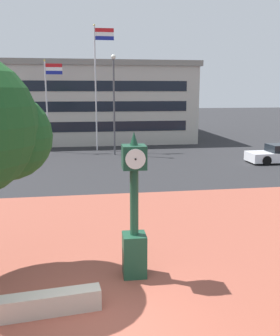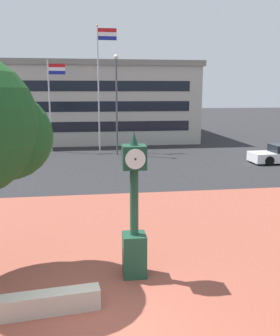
{
  "view_description": "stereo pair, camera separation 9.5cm",
  "coord_description": "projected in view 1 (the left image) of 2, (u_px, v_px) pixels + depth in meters",
  "views": [
    {
      "loc": [
        -0.23,
        -7.01,
        4.91
      ],
      "look_at": [
        1.18,
        2.2,
        2.97
      ],
      "focal_mm": 39.67,
      "sensor_mm": 36.0,
      "label": 1
    },
    {
      "loc": [
        -0.13,
        -7.03,
        4.91
      ],
      "look_at": [
        1.18,
        2.2,
        2.97
      ],
      "focal_mm": 39.67,
      "sensor_mm": 36.0,
      "label": 2
    }
  ],
  "objects": [
    {
      "name": "planter_wall",
      "position": [
        28.0,
        306.0,
        8.19
      ],
      "size": [
        3.22,
        0.75,
        0.5
      ],
      "primitive_type": "cube",
      "rotation": [
        0.0,
        0.0,
        0.11
      ],
      "color": "#ADA393",
      "rests_on": "ground"
    },
    {
      "name": "street_lamp_post",
      "position": [
        114.0,
        96.0,
        28.31
      ],
      "size": [
        0.36,
        0.36,
        7.6
      ],
      "color": "#4C4C51",
      "rests_on": "ground"
    },
    {
      "name": "ground_plane",
      "position": [
        100.0,
        329.0,
        7.82
      ],
      "size": [
        200.0,
        200.0,
        0.0
      ],
      "primitive_type": "plane",
      "color": "#262628"
    },
    {
      "name": "flagpole_primary",
      "position": [
        48.0,
        99.0,
        29.96
      ],
      "size": [
        1.43,
        0.14,
        7.34
      ],
      "color": "silver",
      "rests_on": "ground"
    },
    {
      "name": "plaza_brick_paving",
      "position": [
        95.0,
        261.0,
        10.93
      ],
      "size": [
        44.0,
        14.42,
        0.01
      ],
      "primitive_type": "cube",
      "color": "brown",
      "rests_on": "ground"
    },
    {
      "name": "flagpole_secondary",
      "position": [
        97.0,
        79.0,
        30.23
      ],
      "size": [
        1.62,
        0.14,
        10.11
      ],
      "color": "silver",
      "rests_on": "ground"
    },
    {
      "name": "civic_building",
      "position": [
        68.0,
        101.0,
        40.03
      ],
      "size": [
        24.84,
        16.02,
        7.64
      ],
      "color": "#B2ADA3",
      "rests_on": "ground"
    },
    {
      "name": "street_clock",
      "position": [
        134.0,
        219.0,
        9.78
      ],
      "size": [
        0.63,
        0.72,
        3.92
      ],
      "rotation": [
        0.0,
        0.0,
        -0.02
      ],
      "color": "#19422D",
      "rests_on": "ground"
    }
  ]
}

